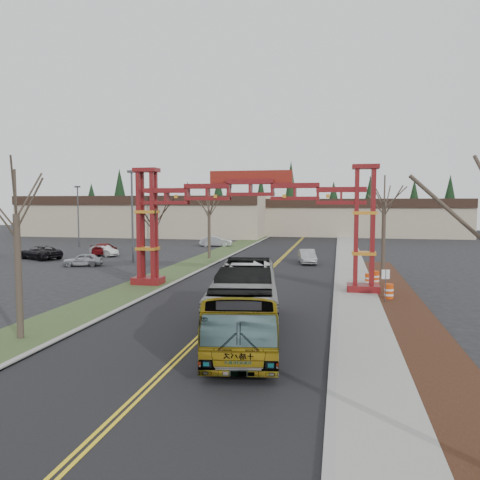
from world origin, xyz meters
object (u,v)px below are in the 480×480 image
(barrel_mid, at_px, (368,280))
(parked_car_near_a, at_px, (83,260))
(street_sign, at_px, (386,279))
(parked_car_far_a, at_px, (216,241))
(light_pole_near, at_px, (132,209))
(retail_building_west, at_px, (153,215))
(barrel_north, at_px, (375,278))
(silver_sedan, at_px, (307,256))
(parked_car_mid_a, at_px, (104,249))
(retail_building_east, at_px, (358,217))
(bare_tree_median_near, at_px, (16,215))
(parked_car_near_b, at_px, (104,251))
(gateway_arch, at_px, (251,207))
(barrel_south, at_px, (389,292))
(parked_car_near_c, at_px, (40,252))
(bare_tree_median_mid, at_px, (154,221))
(bare_tree_median_far, at_px, (209,211))
(bare_tree_right_far, at_px, (384,202))
(light_pole_mid, at_px, (78,212))
(light_pole_far, at_px, (153,209))
(transit_bus, at_px, (245,303))

(barrel_mid, bearing_deg, parked_car_near_a, 168.28)
(street_sign, bearing_deg, parked_car_far_a, 120.18)
(light_pole_near, height_order, barrel_mid, light_pole_near)
(retail_building_west, relative_size, barrel_north, 41.18)
(silver_sedan, xyz_separation_m, parked_car_mid_a, (-24.53, 3.07, -0.02))
(retail_building_east, xyz_separation_m, barrel_north, (-0.96, -58.76, -2.95))
(bare_tree_median_near, bearing_deg, parked_car_near_b, 111.93)
(gateway_arch, relative_size, parked_car_near_b, 4.75)
(barrel_south, bearing_deg, gateway_arch, 167.14)
(gateway_arch, relative_size, parked_car_near_c, 3.32)
(parked_car_mid_a, height_order, parked_car_far_a, parked_car_far_a)
(parked_car_near_c, relative_size, bare_tree_median_mid, 0.79)
(silver_sedan, height_order, parked_car_mid_a, silver_sedan)
(silver_sedan, xyz_separation_m, parked_car_near_a, (-21.64, -6.65, -0.08))
(parked_car_near_a, relative_size, barrel_mid, 4.01)
(bare_tree_median_far, height_order, bare_tree_right_far, bare_tree_right_far)
(parked_car_near_c, bearing_deg, light_pole_near, 113.22)
(retail_building_east, distance_m, light_pole_mid, 53.22)
(light_pole_far, bearing_deg, light_pole_mid, -109.81)
(silver_sedan, bearing_deg, parked_car_near_b, 165.77)
(silver_sedan, xyz_separation_m, light_pole_far, (-27.91, 26.32, 4.54))
(light_pole_mid, bearing_deg, light_pole_near, -43.96)
(light_pole_far, relative_size, barrel_north, 8.16)
(retail_building_east, bearing_deg, barrel_mid, -91.44)
(barrel_north, bearing_deg, parked_car_near_c, 164.84)
(retail_building_west, distance_m, bare_tree_right_far, 60.95)
(bare_tree_median_mid, height_order, street_sign, bare_tree_median_mid)
(gateway_arch, bearing_deg, retail_building_east, 80.83)
(retail_building_east, bearing_deg, parked_car_mid_a, -125.73)
(bare_tree_median_far, height_order, light_pole_near, light_pole_near)
(parked_car_near_c, height_order, barrel_south, parked_car_near_c)
(gateway_arch, xyz_separation_m, parked_car_near_b, (-20.74, 16.94, -5.35))
(parked_car_mid_a, xyz_separation_m, barrel_mid, (29.95, -15.33, -0.24))
(bare_tree_right_far, bearing_deg, parked_car_mid_a, 162.00)
(gateway_arch, xyz_separation_m, retail_building_east, (10.00, 61.95, -2.47))
(light_pole_near, relative_size, barrel_south, 8.94)
(retail_building_west, distance_m, parked_car_near_c, 41.48)
(parked_car_mid_a, bearing_deg, bare_tree_right_far, 151.51)
(retail_building_east, bearing_deg, light_pole_mid, -138.85)
(retail_building_east, bearing_deg, bare_tree_right_far, -90.00)
(parked_car_far_a, xyz_separation_m, barrel_mid, (19.52, -28.57, -0.28))
(retail_building_west, xyz_separation_m, barrel_south, (39.51, -56.13, -3.22))
(bare_tree_median_mid, bearing_deg, light_pole_far, 112.70)
(gateway_arch, bearing_deg, street_sign, -19.29)
(silver_sedan, distance_m, barrel_south, 18.50)
(bare_tree_median_mid, bearing_deg, bare_tree_median_far, 90.00)
(parked_car_near_b, distance_m, bare_tree_right_far, 32.51)
(retail_building_west, height_order, parked_car_near_a, retail_building_west)
(parked_car_near_c, xyz_separation_m, barrel_south, (35.77, -14.93, -0.22))
(transit_bus, bearing_deg, bare_tree_median_far, 99.82)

